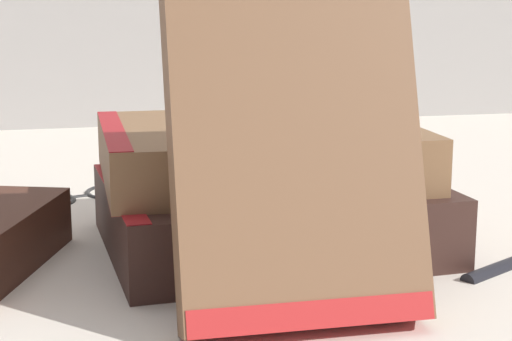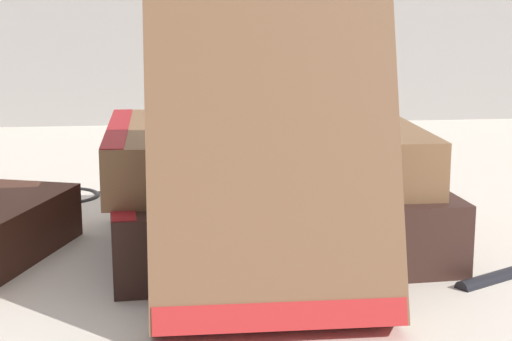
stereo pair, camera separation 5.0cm
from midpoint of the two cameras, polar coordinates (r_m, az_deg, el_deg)
The scene contains 6 objects.
ground_plane at distance 0.48m, azimuth -1.98°, elevation -6.04°, with size 3.00×3.00×0.00m, color beige.
book_flat_bottom at distance 0.49m, azimuth 3.30°, elevation -3.00°, with size 0.19×0.16×0.04m.
book_flat_top at distance 0.50m, azimuth 2.69°, elevation 1.26°, with size 0.18×0.15×0.03m.
book_leaning_front at distance 0.38m, azimuth 4.90°, elevation 1.21°, with size 0.11×0.07×0.16m.
pocket_watch at distance 0.48m, azimuth 6.88°, elevation 3.09°, with size 0.05×0.06×0.01m.
reading_glasses at distance 0.64m, azimuth -7.83°, elevation -1.35°, with size 0.12×0.08×0.00m.
Camera 2 is at (-0.01, -0.46, 0.15)m, focal length 60.00 mm.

